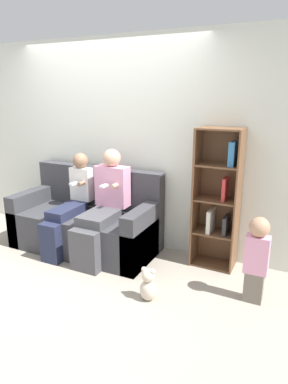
% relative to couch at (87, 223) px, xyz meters
% --- Properties ---
extents(ground_plane, '(14.00, 14.00, 0.00)m').
position_rel_couch_xyz_m(ground_plane, '(0.12, -0.51, -0.32)').
color(ground_plane, '#9E9384').
extents(back_wall, '(10.00, 0.06, 2.55)m').
position_rel_couch_xyz_m(back_wall, '(0.12, 0.45, 0.95)').
color(back_wall, silver).
rests_on(back_wall, ground_plane).
extents(couch, '(1.79, 0.83, 0.99)m').
position_rel_couch_xyz_m(couch, '(0.00, 0.00, 0.00)').
color(couch, '#38383D').
rests_on(couch, ground_plane).
extents(adult_seated, '(0.40, 0.78, 1.27)m').
position_rel_couch_xyz_m(adult_seated, '(0.33, -0.11, 0.33)').
color(adult_seated, '#47474C').
rests_on(adult_seated, ground_plane).
extents(child_seated, '(0.28, 0.80, 1.18)m').
position_rel_couch_xyz_m(child_seated, '(-0.14, -0.14, 0.28)').
color(child_seated, '#232842').
rests_on(child_seated, ground_plane).
extents(toddler_standing, '(0.21, 0.18, 0.84)m').
position_rel_couch_xyz_m(toddler_standing, '(2.08, -0.29, 0.13)').
color(toddler_standing, '#70665B').
rests_on(toddler_standing, ground_plane).
extents(bookshelf, '(0.48, 0.32, 1.55)m').
position_rel_couch_xyz_m(bookshelf, '(1.57, 0.29, 0.46)').
color(bookshelf, brown).
rests_on(bookshelf, ground_plane).
extents(teddy_bear, '(0.17, 0.14, 0.34)m').
position_rel_couch_xyz_m(teddy_bear, '(1.19, -0.71, -0.17)').
color(teddy_bear, beige).
rests_on(teddy_bear, ground_plane).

